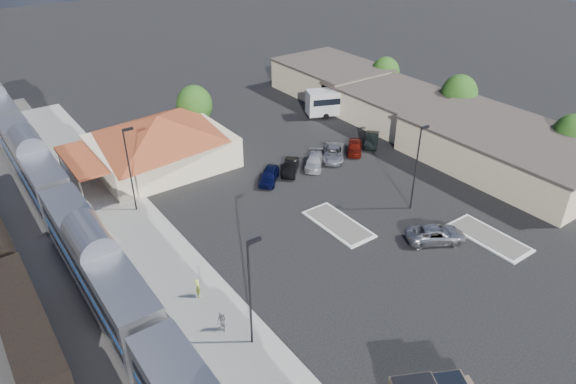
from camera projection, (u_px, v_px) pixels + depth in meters
ground at (319, 249)px, 46.64m from camera, size 280.00×280.00×0.00m
railbed at (56, 291)px, 41.60m from camera, size 16.00×100.00×0.12m
platform at (169, 263)px, 44.73m from camera, size 5.50×92.00×0.18m
passenger_train at (97, 268)px, 39.71m from camera, size 3.00×104.00×5.55m
freight_cars at (27, 334)px, 35.08m from camera, size 2.80×46.00×4.00m
station_depot at (160, 141)px, 59.57m from camera, size 18.35×12.24×6.20m
buildings_east at (414, 112)px, 69.64m from camera, size 14.40×51.40×4.80m
traffic_island_south at (338, 224)px, 50.01m from camera, size 3.30×7.50×0.21m
traffic_island_north at (489, 237)px, 48.05m from camera, size 3.30×7.50×0.21m
lamp_plat_s at (251, 286)px, 34.24m from camera, size 1.08×0.25×9.00m
lamp_plat_n at (130, 164)px, 49.65m from camera, size 1.08×0.25×9.00m
lamp_lot at (417, 162)px, 50.05m from camera, size 1.08×0.25×9.00m
tree_east_a at (572, 135)px, 59.04m from camera, size 4.56×4.56×6.42m
tree_east_b at (459, 94)px, 70.09m from camera, size 4.94×4.94×6.96m
tree_east_c at (385, 72)px, 80.12m from camera, size 4.41×4.41×6.21m
tree_depot at (194, 105)px, 67.14m from camera, size 4.71×4.71×6.63m
suv at (436, 234)px, 47.33m from camera, size 6.01×4.96×1.52m
coach_bus at (348, 100)px, 73.97m from camera, size 12.18×7.04×3.88m
person_a at (198, 288)px, 40.55m from camera, size 0.50×0.67×1.67m
person_b at (222, 322)px, 37.32m from camera, size 0.78×0.92×1.68m
parked_car_a at (269, 176)px, 57.16m from camera, size 4.40×4.38×1.51m
parked_car_b at (291, 167)px, 59.00m from camera, size 4.09×4.22×1.44m
parked_car_c at (314, 161)px, 60.42m from camera, size 4.73×4.82×1.39m
parked_car_d at (333, 153)px, 62.22m from camera, size 5.43×5.65×1.49m
parked_car_e at (355, 147)px, 63.63m from camera, size 4.23×4.31×1.47m
parked_car_f at (372, 140)px, 65.45m from camera, size 4.48×4.25×1.51m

